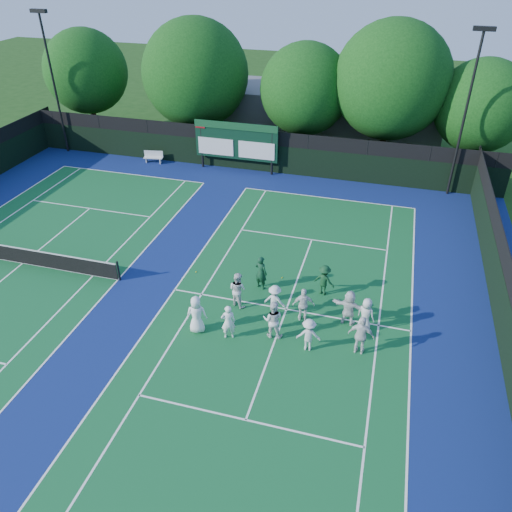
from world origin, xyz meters
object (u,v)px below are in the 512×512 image
(scoreboard, at_px, (236,141))
(tennis_net, at_px, (21,255))
(coach_left, at_px, (261,273))
(bench, at_px, (153,156))

(scoreboard, xyz_separation_m, tennis_net, (-6.99, -14.59, -1.70))
(tennis_net, xyz_separation_m, coach_left, (12.45, 1.29, 0.39))
(coach_left, bearing_deg, bench, -26.72)
(scoreboard, distance_m, coach_left, 14.43)
(scoreboard, height_order, tennis_net, scoreboard)
(scoreboard, xyz_separation_m, bench, (-6.41, -0.22, -1.71))
(scoreboard, xyz_separation_m, coach_left, (5.46, -13.29, -1.31))
(scoreboard, relative_size, bench, 4.11)
(scoreboard, relative_size, coach_left, 3.40)
(tennis_net, bearing_deg, coach_left, 5.93)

